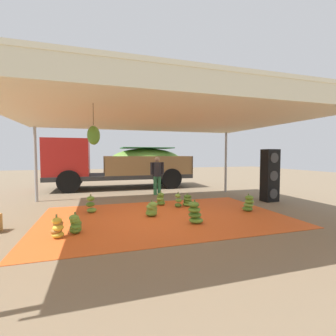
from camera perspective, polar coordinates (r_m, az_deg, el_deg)
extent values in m
plane|color=#7F6B51|center=(9.31, -5.96, -7.10)|extent=(40.00, 40.00, 0.00)
cube|color=#E05B23|center=(6.46, -0.78, -11.65)|extent=(6.36, 4.05, 0.01)
cylinder|color=#9EA0A5|center=(9.53, -29.43, 0.76)|extent=(0.10, 0.10, 2.65)
cylinder|color=#9EA0A5|center=(10.83, 13.84, 1.32)|extent=(0.10, 0.10, 2.65)
cube|color=beige|center=(6.33, -0.80, 12.46)|extent=(8.00, 7.00, 0.06)
cube|color=beige|center=(3.18, 17.82, 18.55)|extent=(8.00, 0.04, 0.28)
cylinder|color=#4C422D|center=(4.82, -17.68, 12.39)|extent=(0.01, 0.01, 0.41)
ellipsoid|color=#518428|center=(4.77, -17.59, 7.56)|extent=(0.24, 0.24, 0.36)
ellipsoid|color=#518428|center=(5.47, -21.50, -13.77)|extent=(0.28, 0.28, 0.15)
ellipsoid|color=#518428|center=(5.45, -21.48, -13.15)|extent=(0.31, 0.31, 0.15)
ellipsoid|color=#477523|center=(5.46, -21.38, -12.43)|extent=(0.30, 0.30, 0.15)
ellipsoid|color=#60932D|center=(5.44, -21.60, -11.81)|extent=(0.29, 0.29, 0.15)
ellipsoid|color=#6B9E38|center=(5.41, -21.84, -11.18)|extent=(0.26, 0.26, 0.15)
cylinder|color=olive|center=(5.41, -21.59, -10.53)|extent=(0.04, 0.04, 0.12)
ellipsoid|color=#60932D|center=(5.87, 6.82, -12.46)|extent=(0.36, 0.36, 0.14)
ellipsoid|color=#518428|center=(5.86, 6.52, -11.20)|extent=(0.43, 0.43, 0.14)
ellipsoid|color=#60932D|center=(5.82, 6.39, -10.03)|extent=(0.38, 0.38, 0.14)
ellipsoid|color=#518428|center=(5.79, 6.21, -8.81)|extent=(0.38, 0.38, 0.14)
cylinder|color=olive|center=(5.78, 6.49, -8.22)|extent=(0.04, 0.04, 0.12)
ellipsoid|color=gold|center=(5.33, -25.14, -14.43)|extent=(0.28, 0.28, 0.13)
ellipsoid|color=#996628|center=(5.32, -25.47, -13.64)|extent=(0.29, 0.29, 0.13)
ellipsoid|color=gold|center=(5.27, -25.08, -12.99)|extent=(0.28, 0.28, 0.13)
ellipsoid|color=#996628|center=(5.29, -25.12, -12.10)|extent=(0.28, 0.28, 0.13)
ellipsoid|color=gold|center=(5.23, -25.35, -11.46)|extent=(0.21, 0.21, 0.13)
cylinder|color=olive|center=(5.24, -25.42, -10.76)|extent=(0.04, 0.04, 0.12)
ellipsoid|color=#477523|center=(7.52, 2.47, -8.99)|extent=(0.31, 0.31, 0.13)
ellipsoid|color=#75A83D|center=(7.51, 2.60, -7.83)|extent=(0.24, 0.24, 0.13)
ellipsoid|color=#75A83D|center=(7.45, 2.40, -6.74)|extent=(0.25, 0.25, 0.13)
cylinder|color=olive|center=(7.45, 2.49, -6.27)|extent=(0.04, 0.04, 0.12)
ellipsoid|color=#518428|center=(7.40, 18.69, -9.33)|extent=(0.42, 0.42, 0.14)
ellipsoid|color=#75A83D|center=(7.40, 18.95, -8.46)|extent=(0.34, 0.34, 0.14)
ellipsoid|color=#60932D|center=(7.34, 19.13, -7.67)|extent=(0.31, 0.31, 0.14)
ellipsoid|color=#60932D|center=(7.34, 19.12, -6.81)|extent=(0.30, 0.30, 0.14)
cylinder|color=olive|center=(7.33, 18.90, -6.35)|extent=(0.04, 0.04, 0.12)
ellipsoid|color=#60932D|center=(7.70, 4.70, -8.73)|extent=(0.30, 0.30, 0.12)
ellipsoid|color=#477523|center=(7.71, 4.83, -8.10)|extent=(0.37, 0.37, 0.12)
ellipsoid|color=#6B9E38|center=(7.69, 4.74, -7.50)|extent=(0.34, 0.34, 0.12)
ellipsoid|color=#477523|center=(7.68, 4.80, -6.90)|extent=(0.28, 0.28, 0.12)
cylinder|color=olive|center=(7.66, 4.66, -6.46)|extent=(0.04, 0.04, 0.12)
ellipsoid|color=#6B9E38|center=(7.17, -18.00, -9.70)|extent=(0.38, 0.38, 0.14)
ellipsoid|color=#477523|center=(7.13, -18.34, -8.37)|extent=(0.34, 0.34, 0.14)
ellipsoid|color=#60932D|center=(7.07, -18.26, -7.06)|extent=(0.25, 0.25, 0.14)
cylinder|color=olive|center=(7.09, -18.23, -6.54)|extent=(0.04, 0.04, 0.12)
ellipsoid|color=#60932D|center=(6.46, -4.06, -10.88)|extent=(0.41, 0.41, 0.16)
ellipsoid|color=#75A83D|center=(6.48, -3.97, -10.31)|extent=(0.42, 0.42, 0.16)
ellipsoid|color=#75A83D|center=(6.47, -3.87, -9.80)|extent=(0.38, 0.38, 0.16)
ellipsoid|color=#75A83D|center=(6.41, -4.06, -9.38)|extent=(0.37, 0.37, 0.16)
ellipsoid|color=#75A83D|center=(6.40, -3.69, -8.87)|extent=(0.36, 0.36, 0.16)
cylinder|color=olive|center=(6.40, -3.95, -8.31)|extent=(0.04, 0.04, 0.12)
ellipsoid|color=#518428|center=(7.82, -1.70, -8.52)|extent=(0.36, 0.36, 0.13)
ellipsoid|color=#6B9E38|center=(7.84, -1.77, -7.96)|extent=(0.26, 0.26, 0.13)
ellipsoid|color=#75A83D|center=(7.78, -1.91, -7.52)|extent=(0.28, 0.28, 0.13)
ellipsoid|color=#60932D|center=(7.81, -1.86, -6.95)|extent=(0.26, 0.26, 0.13)
ellipsoid|color=#60932D|center=(7.75, -1.74, -6.49)|extent=(0.29, 0.29, 0.13)
cylinder|color=olive|center=(7.77, -1.75, -6.01)|extent=(0.04, 0.04, 0.12)
cube|color=#2D2D2D|center=(12.11, -11.30, -1.90)|extent=(6.89, 2.30, 0.20)
cube|color=red|center=(12.09, -23.12, 2.41)|extent=(1.93, 2.10, 1.70)
cube|color=#232D38|center=(12.24, -27.70, 3.90)|extent=(0.03, 1.82, 0.75)
cube|color=olive|center=(11.19, -4.13, 0.57)|extent=(4.26, 0.10, 0.90)
cube|color=olive|center=(13.34, -6.17, 0.97)|extent=(4.26, 0.10, 0.90)
cube|color=olive|center=(12.84, 3.95, 0.90)|extent=(0.09, 2.27, 0.90)
ellipsoid|color=#6B9E38|center=(12.26, -5.24, 1.71)|extent=(3.76, 1.92, 1.30)
cube|color=#237533|center=(12.26, -5.26, 4.84)|extent=(2.57, 1.74, 0.04)
cylinder|color=black|center=(11.10, -22.90, -3.06)|extent=(1.00, 0.28, 1.00)
cylinder|color=black|center=(13.15, -21.92, -2.11)|extent=(1.00, 0.28, 1.00)
cylinder|color=black|center=(11.57, 0.82, -2.57)|extent=(1.00, 0.28, 1.00)
cylinder|color=black|center=(13.55, -1.81, -1.73)|extent=(1.00, 0.28, 1.00)
cylinder|color=#337A4C|center=(9.82, -3.13, -4.27)|extent=(0.15, 0.15, 0.77)
cylinder|color=#337A4C|center=(9.86, -2.14, -4.23)|extent=(0.15, 0.15, 0.77)
cylinder|color=#26262D|center=(9.77, -2.64, -0.32)|extent=(0.35, 0.35, 0.58)
cylinder|color=#26262D|center=(9.72, -3.98, -0.15)|extent=(0.11, 0.11, 0.52)
cylinder|color=#26262D|center=(9.83, -1.32, -0.10)|extent=(0.11, 0.11, 0.52)
sphere|color=tan|center=(9.76, -2.65, 2.12)|extent=(0.21, 0.21, 0.21)
cube|color=black|center=(9.22, 23.38, -5.54)|extent=(0.58, 0.44, 0.61)
cylinder|color=#383838|center=(9.06, 24.23, -5.71)|extent=(0.35, 0.05, 0.35)
cube|color=black|center=(9.15, 23.47, -1.65)|extent=(0.58, 0.44, 0.65)
cylinder|color=#383838|center=(8.99, 24.32, -1.75)|extent=(0.35, 0.05, 0.35)
cube|color=black|center=(9.12, 23.56, 2.28)|extent=(0.58, 0.44, 0.61)
cylinder|color=#383838|center=(8.96, 24.41, 2.25)|extent=(0.35, 0.05, 0.35)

